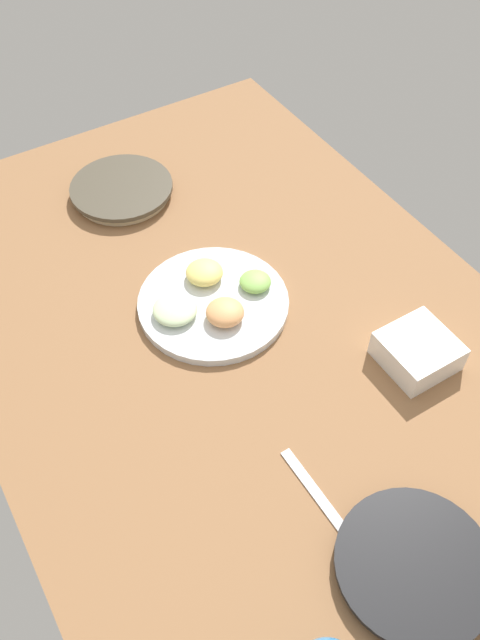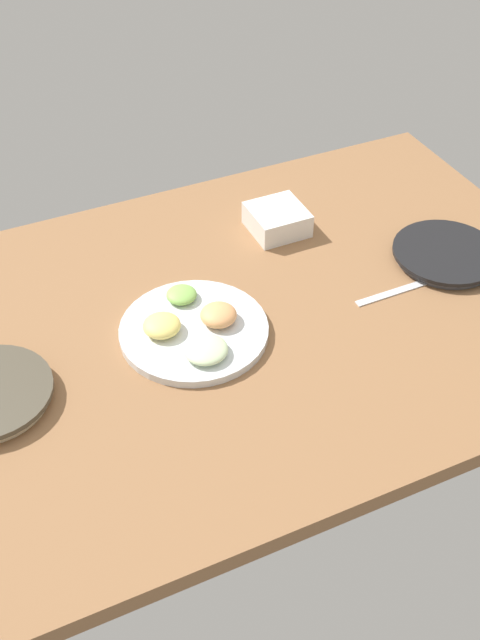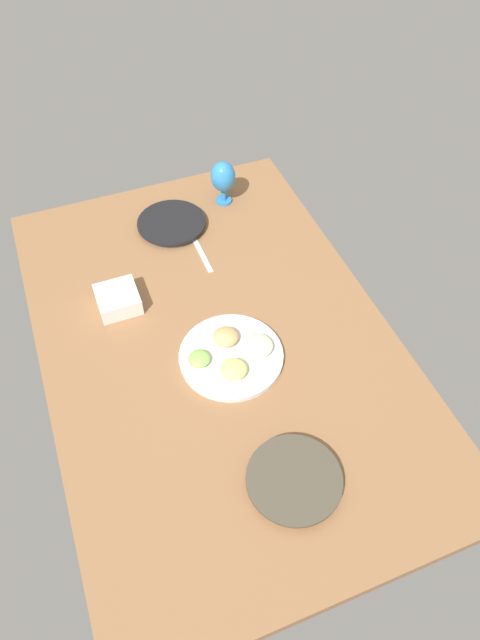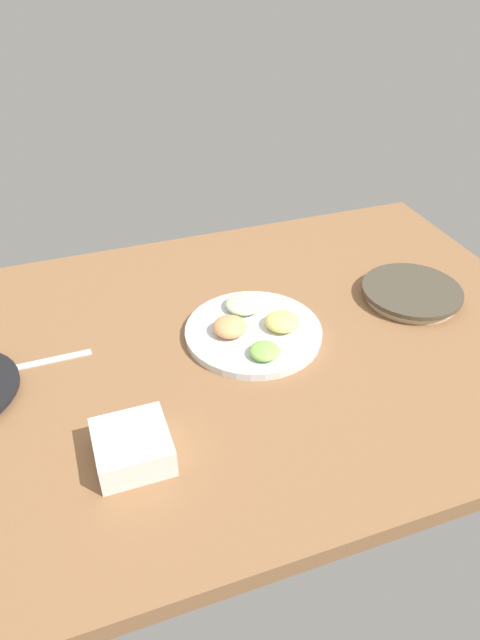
% 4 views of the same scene
% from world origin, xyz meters
% --- Properties ---
extents(ground_plane, '(1.60, 1.04, 0.04)m').
position_xyz_m(ground_plane, '(0.00, 0.00, -0.02)').
color(ground_plane, '#8C603D').
extents(dinner_plate_left, '(0.25, 0.25, 0.02)m').
position_xyz_m(dinner_plate_left, '(-0.54, 0.02, 0.01)').
color(dinner_plate_left, '#4C4C51').
rests_on(dinner_plate_left, ground_plane).
extents(dinner_plate_right, '(0.24, 0.24, 0.03)m').
position_xyz_m(dinner_plate_right, '(0.51, 0.03, 0.02)').
color(dinner_plate_right, beige).
rests_on(dinner_plate_right, ground_plane).
extents(fruit_platter, '(0.31, 0.31, 0.05)m').
position_xyz_m(fruit_platter, '(0.09, 0.02, 0.02)').
color(fruit_platter, silver).
rests_on(fruit_platter, ground_plane).
extents(hurricane_glass_blue, '(0.09, 0.09, 0.17)m').
position_xyz_m(hurricane_glass_blue, '(-0.60, 0.25, 0.11)').
color(hurricane_glass_blue, '#2E81C7').
rests_on(hurricane_glass_blue, ground_plane).
extents(square_bowl_white, '(0.13, 0.13, 0.06)m').
position_xyz_m(square_bowl_white, '(-0.24, -0.25, 0.03)').
color(square_bowl_white, white).
rests_on(square_bowl_white, ground_plane).
extents(fork_by_left_plate, '(0.18, 0.02, 0.01)m').
position_xyz_m(fork_by_left_plate, '(-0.36, 0.08, 0.00)').
color(fork_by_left_plate, silver).
rests_on(fork_by_left_plate, ground_plane).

